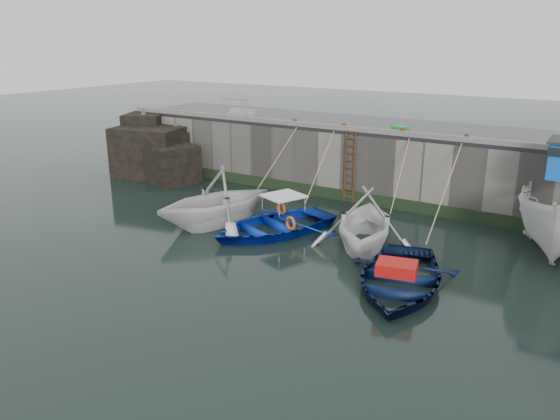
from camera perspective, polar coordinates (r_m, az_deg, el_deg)
The scene contains 22 objects.
ground at distance 15.69m, azimuth -1.78°, elevation -9.16°, with size 120.00×120.00×0.00m, color black.
quay_back at distance 25.96m, azimuth 13.70°, elevation 4.74°, with size 30.00×5.00×3.00m, color slate.
road_back at distance 25.67m, azimuth 13.96°, elevation 8.18°, with size 30.00×5.00×0.16m, color black.
kerb_back at distance 23.44m, azimuth 12.15°, elevation 7.89°, with size 30.00×0.30×0.20m, color slate.
algae_back at distance 23.95m, azimuth 11.53°, elevation 0.72°, with size 30.00×0.08×0.50m, color black.
rock_outcrop at distance 29.89m, azimuth -12.88°, elevation 5.99°, with size 5.85×4.24×3.41m.
ladder at distance 24.29m, azimuth 7.27°, elevation 4.46°, with size 0.51×0.08×3.20m.
boat_near_white at distance 21.70m, azimuth -6.64°, elevation -1.50°, with size 4.27×4.95×2.61m, color silver.
boat_near_white_rope at distance 24.86m, azimuth -0.81°, elevation 1.11°, with size 0.04×4.10×3.10m, color tan, non-canonical shape.
boat_near_blue at distance 20.74m, azimuth -0.75°, elevation -2.30°, with size 3.66×5.13×1.06m, color #0B2DB0.
boat_near_blue_rope at distance 23.91m, azimuth 4.24°, elevation 0.39°, with size 0.04×3.77×3.10m, color tan, non-canonical shape.
boat_near_blacktrim at distance 19.58m, azimuth 8.73°, elevation -3.74°, with size 3.96×4.59×2.42m, color silver.
boat_near_blacktrim_rope at distance 22.79m, azimuth 12.39°, elevation -0.87°, with size 0.04×3.45×3.10m, color tan, non-canonical shape.
boat_near_navy at distance 16.73m, azimuth 12.26°, elevation -7.79°, with size 3.60×5.04×1.04m, color #091539.
boat_near_navy_rope at distance 21.07m, azimuth 16.84°, elevation -2.76°, with size 0.04×5.41×3.10m, color tan, non-canonical shape.
fish_crate at distance 24.09m, azimuth 12.42°, elevation 8.24°, with size 0.65×0.45×0.29m, color green.
railing at distance 28.48m, azimuth -4.01°, elevation 10.11°, with size 1.60×1.05×1.00m.
bollard_a at distance 25.63m, azimuth 1.57°, elevation 9.17°, with size 0.18×0.18×0.28m, color #3F1E0F.
bollard_b at distance 24.47m, azimuth 6.69°, elevation 8.66°, with size 0.18×0.18×0.28m, color #3F1E0F.
bollard_c at distance 23.47m, azimuth 12.70°, elevation 7.96°, with size 0.18×0.18×0.28m, color #3F1E0F.
bollard_d at distance 22.76m, azimuth 18.91°, elevation 7.16°, with size 0.18×0.18×0.28m, color #3F1E0F.
bollard_e at distance 22.27m, azimuth 26.93°, elevation 5.99°, with size 0.18×0.18×0.28m, color #3F1E0F.
Camera 1 is at (7.81, -11.63, 7.07)m, focal length 35.00 mm.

